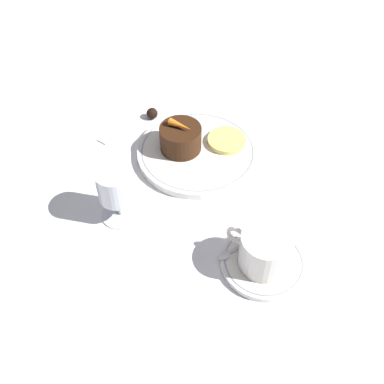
% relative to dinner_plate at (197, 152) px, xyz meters
% --- Properties ---
extents(ground_plane, '(3.00, 3.00, 0.00)m').
position_rel_dinner_plate_xyz_m(ground_plane, '(-0.02, 0.05, -0.01)').
color(ground_plane, white).
extents(dinner_plate, '(0.23, 0.23, 0.01)m').
position_rel_dinner_plate_xyz_m(dinner_plate, '(0.00, 0.00, 0.00)').
color(dinner_plate, white).
rests_on(dinner_plate, ground_plane).
extents(saucer, '(0.13, 0.13, 0.01)m').
position_rel_dinner_plate_xyz_m(saucer, '(-0.21, 0.16, -0.00)').
color(saucer, white).
rests_on(saucer, ground_plane).
extents(coffee_cup, '(0.10, 0.08, 0.06)m').
position_rel_dinner_plate_xyz_m(coffee_cup, '(-0.21, 0.16, 0.04)').
color(coffee_cup, white).
rests_on(coffee_cup, saucer).
extents(spoon, '(0.06, 0.10, 0.00)m').
position_rel_dinner_plate_xyz_m(spoon, '(-0.17, 0.15, 0.00)').
color(spoon, silver).
rests_on(spoon, saucer).
extents(wine_glass, '(0.07, 0.07, 0.10)m').
position_rel_dinner_plate_xyz_m(wine_glass, '(0.04, 0.19, 0.06)').
color(wine_glass, silver).
rests_on(wine_glass, ground_plane).
extents(fork, '(0.03, 0.18, 0.01)m').
position_rel_dinner_plate_xyz_m(fork, '(0.17, -0.00, -0.01)').
color(fork, silver).
rests_on(fork, ground_plane).
extents(dessert_cake, '(0.08, 0.08, 0.05)m').
position_rel_dinner_plate_xyz_m(dessert_cake, '(0.03, 0.01, 0.03)').
color(dessert_cake, '#381E0F').
rests_on(dessert_cake, dinner_plate).
extents(carrot_garnish, '(0.04, 0.02, 0.01)m').
position_rel_dinner_plate_xyz_m(carrot_garnish, '(0.03, 0.01, 0.06)').
color(carrot_garnish, orange).
rests_on(carrot_garnish, dessert_cake).
extents(pineapple_slice, '(0.07, 0.07, 0.01)m').
position_rel_dinner_plate_xyz_m(pineapple_slice, '(-0.04, -0.05, 0.01)').
color(pineapple_slice, '#EFE075').
rests_on(pineapple_slice, dinner_plate).
extents(chocolate_truffle, '(0.02, 0.02, 0.02)m').
position_rel_dinner_plate_xyz_m(chocolate_truffle, '(0.14, -0.05, 0.00)').
color(chocolate_truffle, black).
rests_on(chocolate_truffle, ground_plane).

